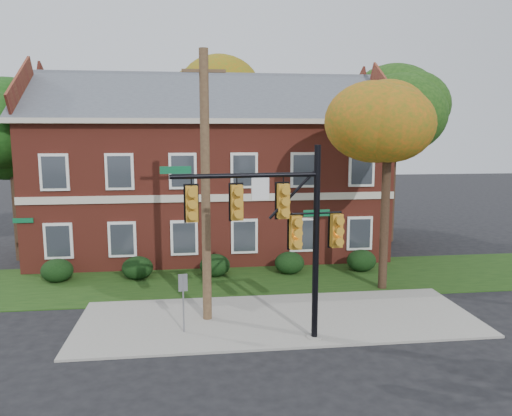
{
  "coord_description": "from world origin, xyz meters",
  "views": [
    {
      "loc": [
        -2.89,
        -15.69,
        6.59
      ],
      "look_at": [
        -0.55,
        3.0,
        3.73
      ],
      "focal_mm": 35.0,
      "sensor_mm": 36.0,
      "label": 1
    }
  ],
  "objects": [
    {
      "name": "utility_pole",
      "position": [
        -2.5,
        1.25,
        4.73
      ],
      "size": [
        1.45,
        0.32,
        9.32
      ],
      "rotation": [
        0.0,
        0.0,
        0.02
      ],
      "color": "#4A3422",
      "rests_on": "ground"
    },
    {
      "name": "tree_right_rear",
      "position": [
        9.31,
        12.81,
        8.12
      ],
      "size": [
        6.3,
        5.95,
        10.62
      ],
      "color": "black",
      "rests_on": "ground"
    },
    {
      "name": "ground",
      "position": [
        0.0,
        0.0,
        0.0
      ],
      "size": [
        120.0,
        120.0,
        0.0
      ],
      "primitive_type": "plane",
      "color": "black",
      "rests_on": "ground"
    },
    {
      "name": "sidewalk",
      "position": [
        0.0,
        1.0,
        0.04
      ],
      "size": [
        14.0,
        5.0,
        0.08
      ],
      "primitive_type": "cube",
      "color": "gray",
      "rests_on": "ground"
    },
    {
      "name": "hedge_far_left",
      "position": [
        -9.0,
        6.7,
        0.53
      ],
      "size": [
        1.4,
        1.26,
        1.05
      ],
      "primitive_type": "ellipsoid",
      "color": "black",
      "rests_on": "ground"
    },
    {
      "name": "tree_far_rear",
      "position": [
        -0.66,
        19.79,
        8.84
      ],
      "size": [
        6.84,
        6.46,
        11.52
      ],
      "color": "black",
      "rests_on": "ground"
    },
    {
      "name": "tree_near_right",
      "position": [
        5.22,
        3.87,
        6.67
      ],
      "size": [
        4.5,
        4.25,
        8.58
      ],
      "color": "black",
      "rests_on": "ground"
    },
    {
      "name": "tree_left_rear",
      "position": [
        -11.73,
        10.84,
        6.68
      ],
      "size": [
        5.4,
        5.1,
        8.88
      ],
      "color": "black",
      "rests_on": "ground"
    },
    {
      "name": "hedge_far_right",
      "position": [
        5.0,
        6.7,
        0.53
      ],
      "size": [
        1.4,
        1.26,
        1.05
      ],
      "primitive_type": "ellipsoid",
      "color": "black",
      "rests_on": "ground"
    },
    {
      "name": "traffic_signal",
      "position": [
        -0.27,
        -0.99,
        3.86
      ],
      "size": [
        5.57,
        0.75,
        6.22
      ],
      "rotation": [
        0.0,
        0.0,
        0.09
      ],
      "color": "gray",
      "rests_on": "ground"
    },
    {
      "name": "grass_strip",
      "position": [
        0.0,
        6.0,
        0.02
      ],
      "size": [
        30.0,
        6.0,
        0.04
      ],
      "primitive_type": "cube",
      "color": "#193811",
      "rests_on": "ground"
    },
    {
      "name": "hedge_right",
      "position": [
        1.5,
        6.7,
        0.53
      ],
      "size": [
        1.4,
        1.26,
        1.05
      ],
      "primitive_type": "ellipsoid",
      "color": "black",
      "rests_on": "ground"
    },
    {
      "name": "sign_post",
      "position": [
        -3.31,
        0.13,
        1.39
      ],
      "size": [
        0.3,
        0.09,
        2.05
      ],
      "rotation": [
        0.0,
        0.0,
        0.17
      ],
      "color": "slate",
      "rests_on": "ground"
    },
    {
      "name": "hedge_center",
      "position": [
        -2.0,
        6.7,
        0.53
      ],
      "size": [
        1.4,
        1.26,
        1.05
      ],
      "primitive_type": "ellipsoid",
      "color": "black",
      "rests_on": "ground"
    },
    {
      "name": "hedge_left",
      "position": [
        -5.5,
        6.7,
        0.53
      ],
      "size": [
        1.4,
        1.26,
        1.05
      ],
      "primitive_type": "ellipsoid",
      "color": "black",
      "rests_on": "ground"
    },
    {
      "name": "apartment_building",
      "position": [
        -2.0,
        11.95,
        4.99
      ],
      "size": [
        18.8,
        8.8,
        9.74
      ],
      "color": "maroon",
      "rests_on": "ground"
    }
  ]
}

